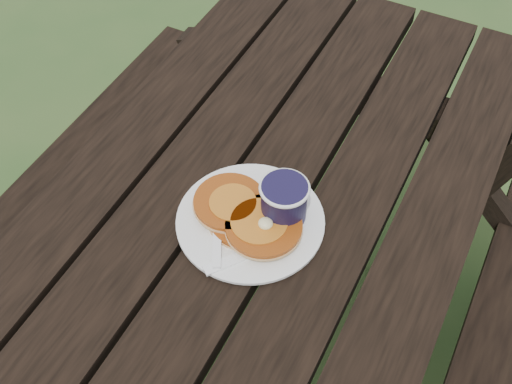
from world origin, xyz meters
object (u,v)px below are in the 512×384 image
at_px(pancake_stack, 247,216).
at_px(coffee_cup, 284,201).
at_px(plate, 250,221).
at_px(picnic_table, 218,375).

height_order(pancake_stack, coffee_cup, coffee_cup).
relative_size(plate, coffee_cup, 2.80).
height_order(picnic_table, pancake_stack, pancake_stack).
bearing_deg(pancake_stack, picnic_table, -92.48).
height_order(picnic_table, coffee_cup, coffee_cup).
distance_m(plate, coffee_cup, 0.08).
relative_size(picnic_table, coffee_cup, 19.56).
bearing_deg(pancake_stack, plate, 58.76).
xyz_separation_m(plate, coffee_cup, (0.05, 0.03, 0.05)).
bearing_deg(plate, pancake_stack, -121.24).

